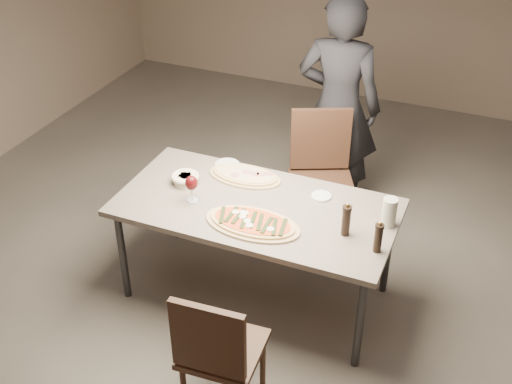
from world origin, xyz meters
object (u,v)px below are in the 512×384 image
at_px(zucchini_pizza, 252,223).
at_px(chair_far, 321,169).
at_px(bread_basket, 185,178).
at_px(pepper_mill_left, 378,237).
at_px(diner, 338,107).
at_px(carafe, 389,212).
at_px(dining_table, 256,212).
at_px(ham_pizza, 245,175).
at_px(chair_near, 217,349).

bearing_deg(zucchini_pizza, chair_far, 88.97).
xyz_separation_m(bread_basket, chair_far, (0.71, 0.83, -0.23)).
bearing_deg(pepper_mill_left, diner, 114.91).
bearing_deg(carafe, dining_table, -172.21).
bearing_deg(ham_pizza, chair_near, -82.45).
bearing_deg(chair_near, ham_pizza, 103.26).
bearing_deg(diner, chair_near, 87.78).
xyz_separation_m(zucchini_pizza, bread_basket, (-0.61, 0.27, 0.02)).
relative_size(bread_basket, chair_far, 0.19).
xyz_separation_m(zucchini_pizza, carafe, (0.77, 0.32, 0.08)).
bearing_deg(zucchini_pizza, carafe, 27.18).
bearing_deg(chair_far, bread_basket, 25.11).
height_order(ham_pizza, pepper_mill_left, pepper_mill_left).
xyz_separation_m(chair_near, chair_far, (-0.03, 1.89, 0.06)).
relative_size(dining_table, carafe, 9.52).
distance_m(chair_far, diner, 0.52).
distance_m(dining_table, zucchini_pizza, 0.23).
distance_m(zucchini_pizza, ham_pizza, 0.56).
distance_m(dining_table, bread_basket, 0.55).
bearing_deg(zucchini_pizza, dining_table, 111.08).
height_order(zucchini_pizza, bread_basket, bread_basket).
bearing_deg(zucchini_pizza, pepper_mill_left, 7.57).
xyz_separation_m(carafe, chair_near, (-0.64, -1.12, -0.34)).
relative_size(dining_table, ham_pizza, 3.50).
bearing_deg(diner, pepper_mill_left, 111.96).
bearing_deg(pepper_mill_left, chair_far, 122.36).
height_order(chair_near, diner, diner).
bearing_deg(bread_basket, pepper_mill_left, -9.30).
bearing_deg(carafe, diner, 119.97).
xyz_separation_m(pepper_mill_left, diner, (-0.67, 1.44, 0.06)).
height_order(zucchini_pizza, chair_near, chair_near).
distance_m(pepper_mill_left, diner, 1.58).
height_order(dining_table, chair_near, chair_near).
height_order(dining_table, carafe, carafe).
distance_m(dining_table, chair_near, 1.04).
height_order(carafe, chair_far, chair_far).
bearing_deg(pepper_mill_left, dining_table, 168.68).
xyz_separation_m(ham_pizza, pepper_mill_left, (1.03, -0.45, 0.08)).
height_order(dining_table, pepper_mill_left, pepper_mill_left).
distance_m(carafe, diner, 1.34).
distance_m(chair_near, chair_far, 1.89).
xyz_separation_m(dining_table, chair_near, (0.19, -1.00, -0.19)).
xyz_separation_m(ham_pizza, chair_far, (0.36, 0.60, -0.20)).
relative_size(zucchini_pizza, chair_near, 0.68).
relative_size(zucchini_pizza, chair_far, 0.61).
bearing_deg(bread_basket, ham_pizza, 32.93).
relative_size(pepper_mill_left, chair_far, 0.21).
distance_m(zucchini_pizza, carafe, 0.84).
relative_size(ham_pizza, chair_near, 0.57).
height_order(carafe, diner, diner).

